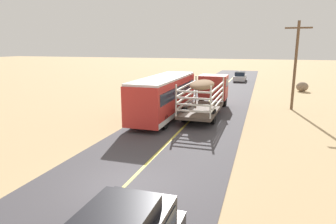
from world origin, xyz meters
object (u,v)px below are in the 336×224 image
Objects in this scene: car_far at (240,77)px; power_pole_mid at (295,63)px; boulder_near_shoulder at (302,87)px; bus at (164,96)px; livestock_truck at (209,90)px.

power_pole_mid is (6.14, -20.81, 3.44)m from car_far.
boulder_near_shoulder is (2.13, 11.96, -3.54)m from power_pole_mid.
bus is 2.27× the size of car_far.
livestock_truck is 17.34m from boulder_near_shoulder.
livestock_truck is 2.20× the size of car_far.
livestock_truck is at bearing 51.09° from bus.
boulder_near_shoulder is (9.13, 14.69, -1.20)m from livestock_truck.
car_far is 12.11m from boulder_near_shoulder.
car_far reaches higher than boulder_near_shoulder.
bus is 6.96× the size of boulder_near_shoulder.
bus is 1.30× the size of power_pole_mid.
power_pole_mid is at bearing 32.69° from bus.
car_far is at bearing 82.03° from bus.
boulder_near_shoulder is at bearing 79.89° from power_pole_mid.
power_pole_mid reaches higher than boulder_near_shoulder.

